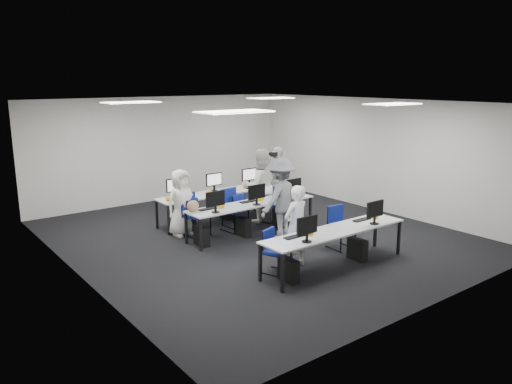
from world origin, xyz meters
TOP-DOWN VIEW (x-y plane):
  - room at (0.00, 0.00)m, footprint 9.00×9.02m
  - ceiling_panels at (0.00, 0.00)m, footprint 5.20×4.60m
  - desk_front at (0.00, -2.40)m, footprint 3.20×0.70m
  - desk_mid at (0.00, 0.20)m, footprint 3.20×0.70m
  - desk_back at (0.00, 1.60)m, footprint 3.20×0.70m
  - equipment_front at (-0.19, -2.42)m, footprint 2.51×0.41m
  - equipment_mid at (-0.19, 0.18)m, footprint 2.91×0.41m
  - equipment_back at (0.19, 1.62)m, footprint 2.91×0.41m
  - chair_0 at (-1.07, -1.95)m, footprint 0.53×0.55m
  - chair_1 at (0.90, -1.72)m, footprint 0.47×0.51m
  - chair_2 at (-1.11, 0.84)m, footprint 0.63×0.65m
  - chair_3 at (-0.16, 0.67)m, footprint 0.54×0.58m
  - chair_4 at (1.01, 0.69)m, footprint 0.52×0.54m
  - chair_5 at (-1.17, 1.15)m, footprint 0.54×0.56m
  - chair_6 at (0.02, 0.95)m, footprint 0.45×0.48m
  - chair_7 at (1.07, 0.99)m, footprint 0.54×0.56m
  - handbag at (-1.45, 0.37)m, footprint 0.34×0.26m
  - student_0 at (-0.56, -1.91)m, footprint 0.62×0.45m
  - student_1 at (0.77, 0.89)m, footprint 1.07×0.96m
  - student_2 at (-1.32, 1.10)m, footprint 0.80×0.57m
  - student_3 at (1.34, 0.92)m, footprint 1.16×0.77m
  - photographer at (0.33, -0.40)m, footprint 1.30×0.94m
  - dslr_camera at (0.29, -0.23)m, footprint 0.18×0.21m

SIDE VIEW (x-z plane):
  - chair_0 at x=-1.07m, z-range -0.15..0.67m
  - chair_6 at x=0.02m, z-range -0.15..0.67m
  - chair_5 at x=-1.17m, z-range -0.15..0.68m
  - chair_4 at x=1.01m, z-range -0.16..0.70m
  - chair_7 at x=1.07m, z-range -0.16..0.71m
  - chair_1 at x=0.90m, z-range -0.16..0.73m
  - chair_2 at x=-1.11m, z-range -0.18..0.79m
  - chair_3 at x=-0.16m, z-range -0.18..0.80m
  - equipment_mid at x=-0.19m, z-range -0.24..0.95m
  - equipment_back at x=0.19m, z-range -0.24..0.95m
  - equipment_front at x=-0.19m, z-range -0.24..0.95m
  - desk_front at x=0.00m, z-range 0.32..1.05m
  - desk_mid at x=0.00m, z-range 0.32..1.05m
  - desk_back at x=0.00m, z-range 0.32..1.05m
  - student_2 at x=-1.32m, z-range 0.00..1.52m
  - student_0 at x=-0.56m, z-range 0.00..1.58m
  - handbag at x=-1.45m, z-range 0.73..0.98m
  - photographer at x=0.33m, z-range 0.00..1.82m
  - student_1 at x=0.77m, z-range 0.00..1.83m
  - student_3 at x=1.34m, z-range 0.00..1.83m
  - room at x=0.00m, z-range 0.00..3.00m
  - dslr_camera at x=0.29m, z-range 1.83..1.93m
  - ceiling_panels at x=0.00m, z-range 2.98..2.99m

